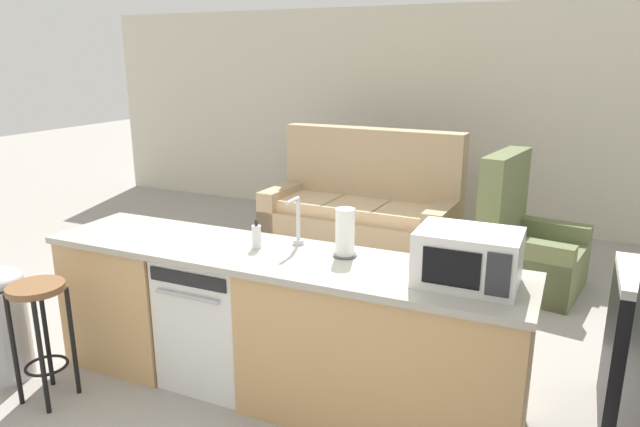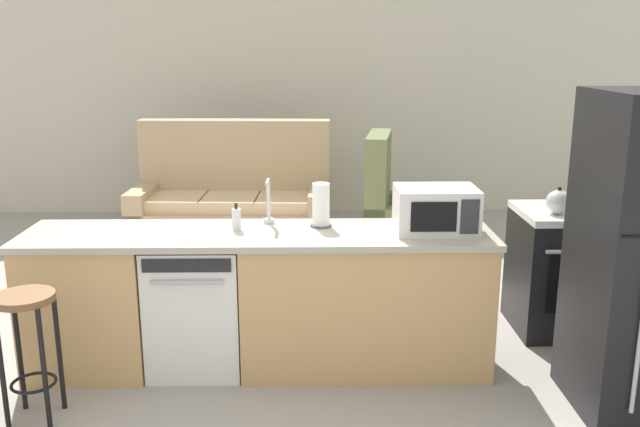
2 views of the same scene
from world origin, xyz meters
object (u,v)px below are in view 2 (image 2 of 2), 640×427
at_px(soap_bottle, 236,219).
at_px(dishwasher, 197,304).
at_px(bar_stool, 28,330).
at_px(armchair, 398,220).
at_px(stove_range, 569,270).
at_px(microwave, 436,210).
at_px(kettle, 559,202).
at_px(paper_towel_roll, 321,205).
at_px(couch, 234,206).

bearing_deg(soap_bottle, dishwasher, -170.57).
xyz_separation_m(bar_stool, armchair, (2.40, 3.04, -0.19)).
relative_size(stove_range, microwave, 1.80).
bearing_deg(armchair, kettle, -66.92).
bearing_deg(soap_bottle, paper_towel_roll, 9.15).
height_order(microwave, soap_bottle, microwave).
bearing_deg(stove_range, couch, 139.63).
bearing_deg(dishwasher, paper_towel_roll, 9.24).
bearing_deg(couch, paper_towel_roll, -72.16).
distance_m(paper_towel_roll, soap_bottle, 0.54).
distance_m(stove_range, soap_bottle, 2.45).
height_order(microwave, bar_stool, microwave).
distance_m(dishwasher, stove_range, 2.66).
xyz_separation_m(dishwasher, paper_towel_roll, (0.80, 0.13, 0.62)).
bearing_deg(microwave, stove_range, 26.73).
height_order(paper_towel_roll, bar_stool, paper_towel_roll).
bearing_deg(dishwasher, couch, 91.40).
xyz_separation_m(paper_towel_roll, couch, (-0.87, 2.69, -0.64)).
relative_size(dishwasher, couch, 0.41).
distance_m(dishwasher, soap_bottle, 0.61).
relative_size(dishwasher, stove_range, 0.93).
bearing_deg(stove_range, soap_bottle, -167.81).
bearing_deg(microwave, kettle, 24.61).
xyz_separation_m(stove_range, bar_stool, (-3.41, -1.19, 0.08)).
relative_size(microwave, paper_towel_roll, 1.77).
relative_size(paper_towel_roll, soap_bottle, 1.60).
bearing_deg(kettle, dishwasher, -170.15).
xyz_separation_m(microwave, paper_towel_roll, (-0.71, 0.13, -0.00)).
distance_m(bar_stool, armchair, 3.88).
bearing_deg(microwave, soap_bottle, 177.93).
distance_m(couch, armchair, 1.72).
height_order(stove_range, armchair, armchair).
bearing_deg(soap_bottle, kettle, 9.90).
distance_m(kettle, armchair, 2.23).
bearing_deg(paper_towel_roll, couch, 107.84).
xyz_separation_m(kettle, couch, (-2.50, 2.40, -0.59)).
bearing_deg(microwave, dishwasher, 179.95).
relative_size(couch, armchair, 1.70).
relative_size(kettle, armchair, 0.17).
xyz_separation_m(microwave, soap_bottle, (-1.25, 0.05, -0.07)).
relative_size(bar_stool, couch, 0.36).
distance_m(dishwasher, paper_towel_roll, 1.02).
relative_size(dishwasher, soap_bottle, 4.77).
xyz_separation_m(microwave, armchair, (0.09, 2.39, -0.69)).
height_order(microwave, armchair, armchair).
distance_m(microwave, paper_towel_roll, 0.72).
height_order(dishwasher, soap_bottle, soap_bottle).
bearing_deg(armchair, couch, 165.62).
xyz_separation_m(kettle, armchair, (-0.84, 1.97, -0.64)).
relative_size(microwave, kettle, 2.44).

